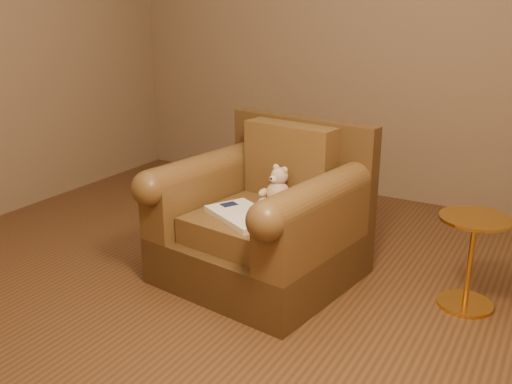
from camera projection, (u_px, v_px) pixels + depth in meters
The scene contains 5 objects.
floor at pixel (212, 285), 3.20m from camera, with size 4.00×4.00×0.00m, color #57351D.
armchair at pixel (265, 220), 3.22m from camera, with size 1.09×1.05×0.87m.
teddy_bear at pixel (277, 190), 3.22m from camera, with size 0.17×0.20×0.23m.
guidebook at pixel (243, 215), 3.03m from camera, with size 0.49×0.42×0.03m.
side_table at pixel (471, 259), 2.90m from camera, with size 0.35×0.35×0.50m.
Camera 1 is at (1.63, -2.37, 1.50)m, focal length 40.00 mm.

